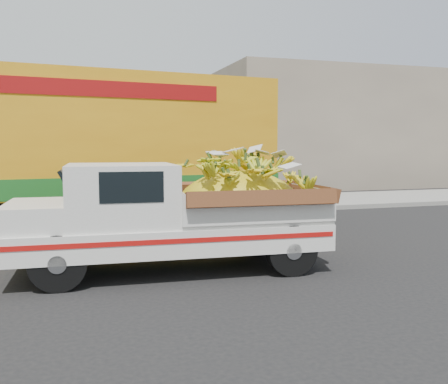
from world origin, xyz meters
name	(u,v)px	position (x,y,z in m)	size (l,w,h in m)	color
ground	(104,273)	(0.00, 0.00, 0.00)	(100.00, 100.00, 0.00)	black
curb	(89,217)	(0.00, 6.31, 0.07)	(60.00, 0.25, 0.15)	gray
sidewalk	(86,209)	(0.00, 8.41, 0.07)	(60.00, 4.00, 0.14)	gray
building_right	(350,130)	(14.00, 15.31, 3.00)	(14.00, 6.00, 6.00)	gray
pickup_truck	(194,213)	(1.50, -0.21, 0.98)	(5.28, 2.17, 1.82)	black
semi_trailer	(27,146)	(-1.40, 3.87, 2.12)	(12.04, 3.82, 3.80)	black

